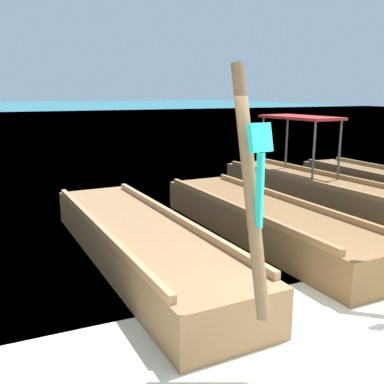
# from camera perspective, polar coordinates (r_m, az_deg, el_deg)

# --- Properties ---
(sea_water) EXTENTS (120.00, 120.00, 0.00)m
(sea_water) POSITION_cam_1_polar(r_m,az_deg,el_deg) (64.60, -21.89, 9.69)
(sea_water) COLOR #147A89
(sea_water) RESTS_ON ground
(longtail_boat_turquoise_ribbon) EXTENTS (1.57, 6.00, 2.79)m
(longtail_boat_turquoise_ribbon) POSITION_cam_1_polar(r_m,az_deg,el_deg) (6.73, -6.74, -6.54)
(longtail_boat_turquoise_ribbon) COLOR olive
(longtail_boat_turquoise_ribbon) RESTS_ON ground
(longtail_boat_pink_ribbon) EXTENTS (1.47, 5.92, 2.30)m
(longtail_boat_pink_ribbon) POSITION_cam_1_polar(r_m,az_deg,el_deg) (7.91, 9.28, -3.71)
(longtail_boat_pink_ribbon) COLOR brown
(longtail_boat_pink_ribbon) RESTS_ON ground
(longtail_boat_violet_ribbon) EXTENTS (1.55, 6.23, 2.56)m
(longtail_boat_violet_ribbon) POSITION_cam_1_polar(r_m,az_deg,el_deg) (10.22, 16.14, 0.13)
(longtail_boat_violet_ribbon) COLOR brown
(longtail_boat_violet_ribbon) RESTS_ON ground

